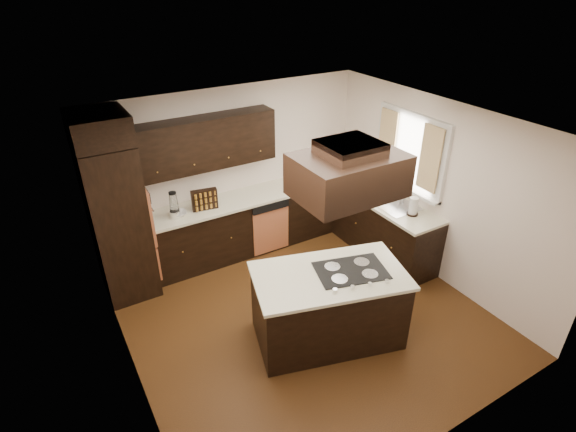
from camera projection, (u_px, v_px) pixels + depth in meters
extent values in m
cube|color=brown|center=(305.00, 316.00, 5.79)|extent=(4.20, 4.20, 0.02)
cube|color=white|center=(310.00, 127.00, 4.56)|extent=(4.20, 4.20, 0.02)
cube|color=silver|center=(231.00, 170.00, 6.76)|extent=(4.20, 0.02, 2.50)
cube|color=silver|center=(450.00, 350.00, 3.59)|extent=(4.20, 0.02, 2.50)
cube|color=silver|center=(119.00, 292.00, 4.23)|extent=(0.02, 4.20, 2.50)
cube|color=silver|center=(437.00, 191.00, 6.11)|extent=(0.02, 4.20, 2.50)
cube|color=black|center=(119.00, 222.00, 5.76)|extent=(0.65, 0.75, 2.12)
cube|color=#CA6F46|center=(145.00, 212.00, 5.88)|extent=(0.05, 0.62, 0.78)
cube|color=black|center=(245.00, 224.00, 6.94)|extent=(2.93, 0.60, 0.88)
cube|color=black|center=(371.00, 220.00, 7.05)|extent=(0.60, 2.40, 0.88)
cube|color=beige|center=(244.00, 198.00, 6.70)|extent=(2.93, 0.63, 0.04)
cube|color=beige|center=(373.00, 194.00, 6.81)|extent=(0.63, 2.40, 0.04)
cube|color=black|center=(206.00, 143.00, 6.16)|extent=(2.00, 0.34, 0.72)
cube|color=#CA6F46|center=(271.00, 230.00, 6.87)|extent=(0.60, 0.05, 0.72)
cube|color=silver|center=(410.00, 152.00, 6.31)|extent=(0.06, 1.32, 1.12)
cube|color=white|center=(412.00, 151.00, 6.32)|extent=(0.00, 1.20, 1.00)
cube|color=#F6EABC|center=(430.00, 159.00, 5.95)|extent=(0.02, 0.34, 0.90)
cube|color=#F6EABC|center=(387.00, 140.00, 6.58)|extent=(0.02, 0.34, 0.90)
cube|color=silver|center=(390.00, 202.00, 6.55)|extent=(0.52, 0.84, 0.01)
cube|color=black|center=(328.00, 307.00, 5.26)|extent=(1.84, 1.32, 0.88)
cube|color=beige|center=(330.00, 276.00, 5.03)|extent=(1.92, 1.40, 0.04)
cube|color=black|center=(351.00, 270.00, 5.07)|extent=(0.90, 0.72, 0.01)
cube|color=black|center=(348.00, 175.00, 4.36)|extent=(1.05, 0.72, 0.42)
cube|color=black|center=(350.00, 148.00, 4.23)|extent=(0.55, 0.50, 0.13)
cylinder|color=silver|center=(175.00, 214.00, 6.13)|extent=(0.15, 0.15, 0.10)
cone|color=silver|center=(174.00, 202.00, 6.05)|extent=(0.13, 0.13, 0.26)
cube|color=black|center=(204.00, 200.00, 6.29)|extent=(0.37, 0.15, 0.30)
imported|color=silver|center=(179.00, 214.00, 6.18)|extent=(0.25, 0.25, 0.06)
imported|color=silver|center=(362.00, 179.00, 7.01)|extent=(0.12, 0.12, 0.21)
cylinder|color=silver|center=(413.00, 206.00, 6.16)|extent=(0.13, 0.13, 0.26)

